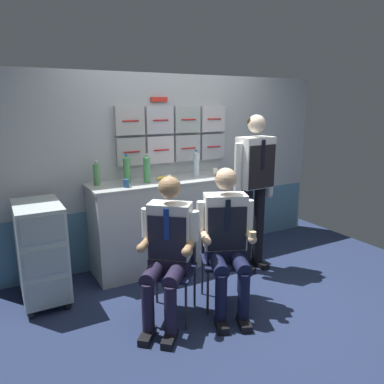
# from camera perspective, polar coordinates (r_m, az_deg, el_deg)

# --- Properties ---
(ground) EXTENTS (4.80, 4.80, 0.04)m
(ground) POSITION_cam_1_polar(r_m,az_deg,el_deg) (3.66, 6.98, -16.79)
(ground) COLOR #202B4B
(galley_bulkhead) EXTENTS (4.20, 0.14, 2.15)m
(galley_bulkhead) POSITION_cam_1_polar(r_m,az_deg,el_deg) (4.41, -3.10, 3.64)
(galley_bulkhead) COLOR #B0B6BA
(galley_bulkhead) RESTS_ON ground
(galley_counter) EXTENTS (1.67, 0.53, 1.00)m
(galley_counter) POSITION_cam_1_polar(r_m,az_deg,el_deg) (4.20, -4.13, -4.84)
(galley_counter) COLOR #BCC0BF
(galley_counter) RESTS_ON ground
(service_trolley) EXTENTS (0.40, 0.65, 0.95)m
(service_trolley) POSITION_cam_1_polar(r_m,az_deg,el_deg) (3.71, -22.30, -8.27)
(service_trolley) COLOR black
(service_trolley) RESTS_ON ground
(folding_chair_left) EXTENTS (0.56, 0.56, 0.83)m
(folding_chair_left) POSITION_cam_1_polar(r_m,az_deg,el_deg) (3.29, -3.00, -10.02)
(folding_chair_left) COLOR #2D2D33
(folding_chair_left) RESTS_ON ground
(crew_member_left) EXTENTS (0.63, 0.66, 1.25)m
(crew_member_left) POSITION_cam_1_polar(r_m,az_deg,el_deg) (3.08, -3.80, -8.21)
(crew_member_left) COLOR black
(crew_member_left) RESTS_ON ground
(folding_chair_center) EXTENTS (0.52, 0.52, 0.83)m
(folding_chair_center) POSITION_cam_1_polar(r_m,az_deg,el_deg) (3.49, 4.77, -8.63)
(folding_chair_center) COLOR #2D2D33
(folding_chair_center) RESTS_ON ground
(crew_member_center) EXTENTS (0.57, 0.70, 1.28)m
(crew_member_center) POSITION_cam_1_polar(r_m,az_deg,el_deg) (3.27, 5.37, -6.46)
(crew_member_center) COLOR black
(crew_member_center) RESTS_ON ground
(crew_member_standing) EXTENTS (0.54, 0.28, 1.71)m
(crew_member_standing) POSITION_cam_1_polar(r_m,az_deg,el_deg) (4.02, 9.64, 1.93)
(crew_member_standing) COLOR black
(crew_member_standing) RESTS_ON ground
(water_bottle_blue_cap) EXTENTS (0.07, 0.07, 0.31)m
(water_bottle_blue_cap) POSITION_cam_1_polar(r_m,az_deg,el_deg) (3.95, -7.01, 3.57)
(water_bottle_blue_cap) COLOR #4BA15D
(water_bottle_blue_cap) RESTS_ON galley_counter
(water_bottle_clear) EXTENTS (0.08, 0.08, 0.31)m
(water_bottle_clear) POSITION_cam_1_polar(r_m,az_deg,el_deg) (3.94, -10.05, 3.46)
(water_bottle_clear) COLOR #4FA059
(water_bottle_clear) RESTS_ON galley_counter
(sparkling_bottle_green) EXTENTS (0.07, 0.07, 0.31)m
(sparkling_bottle_green) POSITION_cam_1_polar(r_m,az_deg,el_deg) (4.25, 0.68, 4.38)
(sparkling_bottle_green) COLOR silver
(sparkling_bottle_green) RESTS_ON galley_counter
(water_bottle_tall) EXTENTS (0.07, 0.07, 0.26)m
(water_bottle_tall) POSITION_cam_1_polar(r_m,az_deg,el_deg) (3.91, -14.56, 2.76)
(water_bottle_tall) COLOR #539756
(water_bottle_tall) RESTS_ON galley_counter
(coffee_cup_white) EXTENTS (0.06, 0.06, 0.07)m
(coffee_cup_white) POSITION_cam_1_polar(r_m,az_deg,el_deg) (3.99, -3.65, 2.16)
(coffee_cup_white) COLOR silver
(coffee_cup_white) RESTS_ON galley_counter
(coffee_cup_spare) EXTENTS (0.06, 0.06, 0.08)m
(coffee_cup_spare) POSITION_cam_1_polar(r_m,az_deg,el_deg) (3.77, -10.17, 1.37)
(coffee_cup_spare) COLOR navy
(coffee_cup_spare) RESTS_ON galley_counter
(espresso_cup_small) EXTENTS (0.06, 0.06, 0.09)m
(espresso_cup_small) POSITION_cam_1_polar(r_m,az_deg,el_deg) (4.33, 3.59, 3.16)
(espresso_cup_small) COLOR silver
(espresso_cup_small) RESTS_ON galley_counter
(snack_banana) EXTENTS (0.17, 0.10, 0.04)m
(snack_banana) POSITION_cam_1_polar(r_m,az_deg,el_deg) (4.11, -4.67, 2.23)
(snack_banana) COLOR yellow
(snack_banana) RESTS_ON galley_counter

